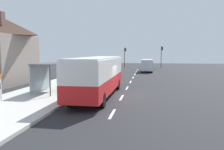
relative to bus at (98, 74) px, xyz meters
The scene contains 21 objects.
ground_plane 15.06m from the bus, 83.42° to the left, with size 56.00×92.00×0.04m, color #262628.
sidewalk_platform 5.76m from the bus, 148.74° to the left, with size 6.20×30.00×0.18m, color beige.
lane_stripe_seg_0 5.81m from the bus, 69.16° to the right, with size 0.16×2.20×0.01m, color silver.
lane_stripe_seg_1 2.69m from the bus, ahead, with size 0.16×2.20×0.01m, color silver.
lane_stripe_seg_2 5.54m from the bus, 67.96° to the left, with size 0.16×2.20×0.01m, color silver.
lane_stripe_seg_3 10.21m from the bus, 78.73° to the left, with size 0.16×2.20×0.01m, color silver.
lane_stripe_seg_4 15.09m from the bus, 82.47° to the left, with size 0.16×2.20×0.01m, color silver.
lane_stripe_seg_5 20.03m from the bus, 84.35° to the left, with size 0.16×2.20×0.01m, color silver.
lane_stripe_seg_6 24.99m from the bus, 85.49° to the left, with size 0.16×2.20×0.01m, color silver.
lane_stripe_seg_7 29.97m from the bus, 86.24° to the left, with size 0.16×2.20×0.01m, color silver.
bus is the anchor object (origin of this frame).
white_van 25.36m from the bus, 81.13° to the left, with size 2.05×5.21×2.30m.
sedan_near 29.87m from the bus, 82.27° to the left, with size 2.04×4.49×1.52m.
sedan_far 39.96m from the bus, 84.24° to the left, with size 1.87×4.41×1.52m.
recycling_bin_orange 3.61m from the bus, 136.88° to the left, with size 0.52×0.52×0.95m, color orange.
recycling_bin_green 4.10m from the bus, 129.39° to the left, with size 0.52×0.52×0.95m, color green.
recycling_bin_yellow 4.64m from the bus, 123.70° to the left, with size 0.52×0.52×0.95m, color yellow.
recycling_bin_blue 5.22m from the bus, 119.32° to the left, with size 0.52×0.52×0.95m, color blue.
traffic_light_near_side 37.43m from the bus, 78.88° to the left, with size 0.49×0.28×5.02m.
traffic_light_far_side 37.55m from the bus, 92.12° to the left, with size 0.49×0.28×4.76m.
bus_shelter 4.75m from the bus, behind, with size 1.80×4.00×2.50m.
Camera 1 is at (2.24, -19.20, 3.59)m, focal length 37.29 mm.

